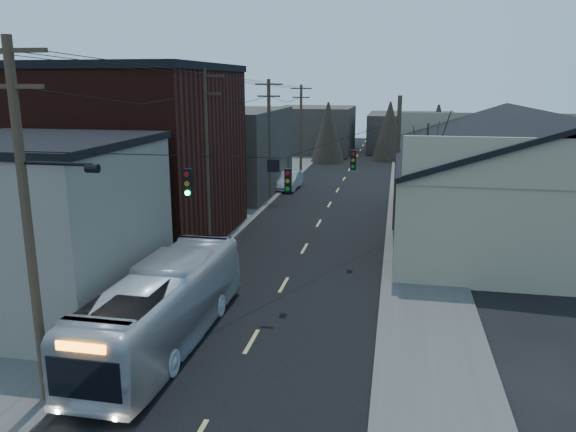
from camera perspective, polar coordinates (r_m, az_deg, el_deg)
road_surface at (r=41.72m, az=3.90°, el=0.59°), size 9.00×110.00×0.02m
sidewalk_left at (r=42.96m, az=-4.73°, el=1.03°), size 4.00×110.00×0.12m
sidewalk_right at (r=41.44m, az=12.86°, el=0.26°), size 4.00×110.00×0.12m
building_clapboard at (r=24.56m, az=-24.02°, el=-1.40°), size 8.00×8.00×7.00m
building_brick at (r=34.11m, az=-15.17°, el=5.77°), size 10.00×12.00×10.00m
building_left_far at (r=48.91m, az=-6.32°, el=6.61°), size 9.00×14.00×7.00m
warehouse at (r=36.87m, az=23.43°, el=2.05°), size 16.16×20.60×7.73m
building_far_left at (r=76.41m, az=2.74°, el=8.77°), size 10.00×12.00×6.00m
building_far_right at (r=80.68m, az=12.53°, el=8.36°), size 12.00×14.00×5.00m
bare_tree at (r=30.94m, az=13.70°, el=2.47°), size 0.40×0.40×7.20m
utility_lines at (r=35.70m, az=-2.15°, el=6.48°), size 11.24×45.28×10.50m
bus at (r=20.81m, az=-12.48°, el=-8.94°), size 2.60×10.70×2.97m
parked_car at (r=49.71m, az=0.10°, el=3.63°), size 1.83×4.80×1.56m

